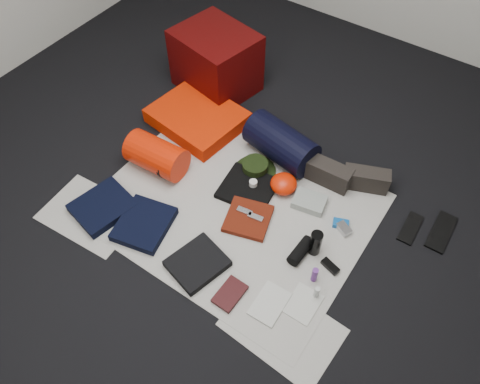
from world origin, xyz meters
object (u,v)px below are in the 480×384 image
Objects in this scene: navy_duffel at (281,143)px; red_cabinet at (216,61)px; compact_camera at (344,229)px; water_bottle at (315,243)px; paperback_book at (230,294)px; sleeping_pad at (197,117)px; stuff_sack at (157,155)px.

red_cabinet is at bearing 166.26° from navy_duffel.
navy_duffel reaches higher than compact_camera.
paperback_book is at bearing -115.79° from water_bottle.
red_cabinet is 1.57m from compact_camera.
paperback_book is (0.96, -0.97, -0.04)m from sleeping_pad.
navy_duffel is 0.76m from water_bottle.
sleeping_pad is 1.31m from compact_camera.
stuff_sack is at bearing 153.38° from paperback_book.
compact_camera is at bearing 10.82° from stuff_sack.
water_bottle is (1.20, -0.46, 0.03)m from sleeping_pad.
stuff_sack is 2.20× the size of water_bottle.
sleeping_pad is 0.48m from stuff_sack.
stuff_sack is at bearing -179.35° from water_bottle.
stuff_sack is 1.27m from compact_camera.
water_bottle is (1.16, 0.01, -0.03)m from stuff_sack.
stuff_sack is 0.82m from navy_duffel.
red_cabinet is 1.77m from paperback_book.
sleeping_pad reaches higher than paperback_book.
sleeping_pad is at bearing 158.88° from water_bottle.
navy_duffel is at bearing 107.96° from paperback_book.
compact_camera is at bearing 70.59° from water_bottle.
paperback_book is (-0.32, -0.73, -0.01)m from compact_camera.
water_bottle is 0.25m from compact_camera.
stuff_sack reaches higher than water_bottle.
red_cabinet is 5.96× the size of compact_camera.
water_bottle is at bearing -32.95° from navy_duffel.
compact_camera is 0.79m from paperback_book.
sleeping_pad is at bearing -164.56° from compact_camera.
sleeping_pad is 1.29m from water_bottle.
stuff_sack reaches higher than paperback_book.
water_bottle is at bearing -83.34° from compact_camera.
compact_camera is at bearing 67.43° from paperback_book.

